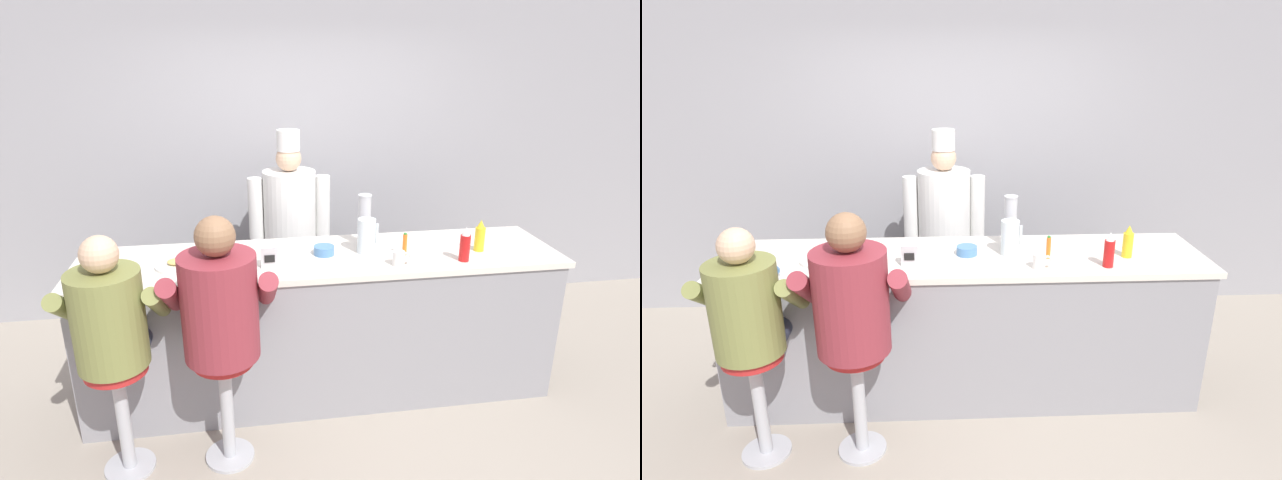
{
  "view_description": "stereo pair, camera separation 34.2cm",
  "coord_description": "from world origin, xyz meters",
  "views": [
    {
      "loc": [
        -0.51,
        -2.85,
        2.29
      ],
      "look_at": [
        -0.02,
        0.34,
        1.14
      ],
      "focal_mm": 30.0,
      "sensor_mm": 36.0,
      "label": 1
    },
    {
      "loc": [
        -0.17,
        -2.88,
        2.29
      ],
      "look_at": [
        -0.02,
        0.34,
        1.14
      ],
      "focal_mm": 30.0,
      "sensor_mm": 36.0,
      "label": 2
    }
  ],
  "objects": [
    {
      "name": "diner_counter",
      "position": [
        0.0,
        0.37,
        0.51
      ],
      "size": [
        3.15,
        0.75,
        1.02
      ],
      "color": "gray",
      "rests_on": "ground_plane"
    },
    {
      "name": "mustard_bottle_yellow",
      "position": [
        1.06,
        0.3,
        1.11
      ],
      "size": [
        0.07,
        0.07,
        0.21
      ],
      "color": "yellow",
      "rests_on": "diner_counter"
    },
    {
      "name": "cup_stack_steel",
      "position": [
        0.32,
        0.53,
        1.19
      ],
      "size": [
        0.09,
        0.09,
        0.35
      ],
      "color": "#B7BABF",
      "rests_on": "diner_counter"
    },
    {
      "name": "cook_in_whites_near",
      "position": [
        -0.11,
        1.31,
        0.93
      ],
      "size": [
        0.66,
        0.43,
        1.7
      ],
      "color": "#232328",
      "rests_on": "ground_plane"
    },
    {
      "name": "coffee_mug_white",
      "position": [
        0.45,
        0.13,
        1.06
      ],
      "size": [
        0.12,
        0.08,
        0.09
      ],
      "color": "white",
      "rests_on": "diner_counter"
    },
    {
      "name": "hot_sauce_bottle_orange",
      "position": [
        0.54,
        0.3,
        1.09
      ],
      "size": [
        0.03,
        0.03,
        0.15
      ],
      "color": "orange",
      "rests_on": "diner_counter"
    },
    {
      "name": "breakfast_plate",
      "position": [
        -0.91,
        0.32,
        1.03
      ],
      "size": [
        0.28,
        0.28,
        0.05
      ],
      "color": "white",
      "rests_on": "diner_counter"
    },
    {
      "name": "napkin_dispenser_chrome",
      "position": [
        -0.35,
        0.23,
        1.08
      ],
      "size": [
        0.11,
        0.06,
        0.13
      ],
      "color": "silver",
      "rests_on": "diner_counter"
    },
    {
      "name": "diner_seated_olive",
      "position": [
        -1.22,
        -0.2,
        0.91
      ],
      "size": [
        0.57,
        0.56,
        1.43
      ],
      "color": "#B2B5BA",
      "rests_on": "ground_plane"
    },
    {
      "name": "coffee_mug_blue",
      "position": [
        -1.19,
        0.07,
        1.06
      ],
      "size": [
        0.14,
        0.09,
        0.08
      ],
      "color": "#4C7AB2",
      "rests_on": "diner_counter"
    },
    {
      "name": "wall_back",
      "position": [
        0.0,
        1.78,
        1.35
      ],
      "size": [
        10.0,
        0.06,
        2.7
      ],
      "color": "#99999E",
      "rests_on": "ground_plane"
    },
    {
      "name": "water_pitcher_clear",
      "position": [
        0.3,
        0.38,
        1.13
      ],
      "size": [
        0.14,
        0.12,
        0.23
      ],
      "color": "silver",
      "rests_on": "diner_counter"
    },
    {
      "name": "ground_plane",
      "position": [
        0.0,
        0.0,
        0.0
      ],
      "size": [
        20.0,
        20.0,
        0.0
      ],
      "primitive_type": "plane",
      "color": "#9E9384"
    },
    {
      "name": "diner_seated_maroon",
      "position": [
        -0.65,
        -0.2,
        0.95
      ],
      "size": [
        0.63,
        0.62,
        1.5
      ],
      "color": "#B2B5BA",
      "rests_on": "ground_plane"
    },
    {
      "name": "cereal_bowl",
      "position": [
        0.02,
        0.39,
        1.04
      ],
      "size": [
        0.14,
        0.14,
        0.06
      ],
      "color": "#4C7FB7",
      "rests_on": "diner_counter"
    },
    {
      "name": "ketchup_bottle_red",
      "position": [
        0.88,
        0.14,
        1.12
      ],
      "size": [
        0.07,
        0.07,
        0.22
      ],
      "color": "red",
      "rests_on": "diner_counter"
    }
  ]
}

